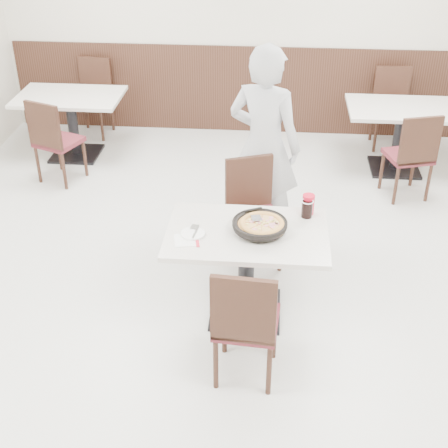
# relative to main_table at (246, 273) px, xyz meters

# --- Properties ---
(floor) EXTENTS (7.00, 7.00, 0.00)m
(floor) POSITION_rel_main_table_xyz_m (-0.23, 0.25, -0.38)
(floor) COLOR #B0B0AB
(floor) RESTS_ON ground
(wall_back) EXTENTS (6.00, 0.04, 2.80)m
(wall_back) POSITION_rel_main_table_xyz_m (-0.23, 3.75, 1.02)
(wall_back) COLOR beige
(wall_back) RESTS_ON floor
(wainscot_back) EXTENTS (5.90, 0.03, 1.10)m
(wainscot_back) POSITION_rel_main_table_xyz_m (-0.23, 3.73, 0.18)
(wainscot_back) COLOR black
(wainscot_back) RESTS_ON floor
(main_table) EXTENTS (1.25, 0.88, 0.75)m
(main_table) POSITION_rel_main_table_xyz_m (0.00, 0.00, 0.00)
(main_table) COLOR beige
(main_table) RESTS_ON floor
(chair_near) EXTENTS (0.45, 0.45, 0.95)m
(chair_near) POSITION_rel_main_table_xyz_m (0.04, -0.67, 0.10)
(chair_near) COLOR black
(chair_near) RESTS_ON floor
(chair_far) EXTENTS (0.54, 0.54, 0.95)m
(chair_far) POSITION_rel_main_table_xyz_m (0.03, 0.70, 0.10)
(chair_far) COLOR black
(chair_far) RESTS_ON floor
(trivet) EXTENTS (0.12, 0.12, 0.04)m
(trivet) POSITION_rel_main_table_xyz_m (0.04, 0.07, 0.39)
(trivet) COLOR black
(trivet) RESTS_ON main_table
(pizza_pan) EXTENTS (0.42, 0.42, 0.01)m
(pizza_pan) POSITION_rel_main_table_xyz_m (0.09, 0.00, 0.42)
(pizza_pan) COLOR black
(pizza_pan) RESTS_ON trivet
(pizza) EXTENTS (0.38, 0.38, 0.02)m
(pizza) POSITION_rel_main_table_xyz_m (0.11, -0.01, 0.44)
(pizza) COLOR tan
(pizza) RESTS_ON pizza_pan
(pizza_server) EXTENTS (0.09, 0.10, 0.00)m
(pizza_server) POSITION_rel_main_table_xyz_m (0.06, 0.05, 0.47)
(pizza_server) COLOR silver
(pizza_server) RESTS_ON pizza
(napkin) EXTENTS (0.21, 0.21, 0.00)m
(napkin) POSITION_rel_main_table_xyz_m (-0.43, -0.15, 0.38)
(napkin) COLOR white
(napkin) RESTS_ON main_table
(side_plate) EXTENTS (0.19, 0.19, 0.01)m
(side_plate) POSITION_rel_main_table_xyz_m (-0.40, -0.08, 0.38)
(side_plate) COLOR white
(side_plate) RESTS_ON napkin
(fork) EXTENTS (0.04, 0.16, 0.00)m
(fork) POSITION_rel_main_table_xyz_m (-0.38, -0.07, 0.39)
(fork) COLOR silver
(fork) RESTS_ON side_plate
(cola_glass) EXTENTS (0.09, 0.09, 0.13)m
(cola_glass) POSITION_rel_main_table_xyz_m (0.44, 0.26, 0.44)
(cola_glass) COLOR black
(cola_glass) RESTS_ON main_table
(red_cup) EXTENTS (0.10, 0.10, 0.16)m
(red_cup) POSITION_rel_main_table_xyz_m (0.45, 0.31, 0.45)
(red_cup) COLOR red
(red_cup) RESTS_ON main_table
(diner_person) EXTENTS (0.78, 0.64, 1.83)m
(diner_person) POSITION_rel_main_table_xyz_m (0.08, 1.18, 0.54)
(diner_person) COLOR #B4B5B9
(diner_person) RESTS_ON floor
(bg_table_left) EXTENTS (1.28, 0.92, 0.75)m
(bg_table_left) POSITION_rel_main_table_xyz_m (-2.20, 2.79, 0.00)
(bg_table_left) COLOR beige
(bg_table_left) RESTS_ON floor
(bg_chair_left_near) EXTENTS (0.55, 0.55, 0.95)m
(bg_chair_left_near) POSITION_rel_main_table_xyz_m (-2.16, 2.16, 0.10)
(bg_chair_left_near) COLOR black
(bg_chair_left_near) RESTS_ON floor
(bg_chair_left_far) EXTENTS (0.47, 0.47, 0.95)m
(bg_chair_left_far) POSITION_rel_main_table_xyz_m (-2.14, 3.44, 0.10)
(bg_chair_left_far) COLOR black
(bg_chair_left_far) RESTS_ON floor
(bg_table_right) EXTENTS (1.20, 0.80, 0.75)m
(bg_table_right) POSITION_rel_main_table_xyz_m (1.57, 2.73, 0.00)
(bg_table_right) COLOR beige
(bg_table_right) RESTS_ON floor
(bg_chair_right_near) EXTENTS (0.52, 0.52, 0.95)m
(bg_chair_right_near) POSITION_rel_main_table_xyz_m (1.56, 2.10, 0.10)
(bg_chair_right_near) COLOR black
(bg_chair_right_near) RESTS_ON floor
(bg_chair_right_far) EXTENTS (0.43, 0.43, 0.95)m
(bg_chair_right_far) POSITION_rel_main_table_xyz_m (1.56, 3.37, 0.10)
(bg_chair_right_far) COLOR black
(bg_chair_right_far) RESTS_ON floor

